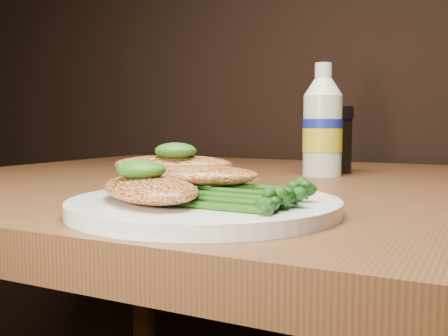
% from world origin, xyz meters
% --- Properties ---
extents(plate, '(0.24, 0.24, 0.01)m').
position_xyz_m(plate, '(-0.03, 0.78, 0.76)').
color(plate, white).
rests_on(plate, dining_table).
extents(chicken_front, '(0.15, 0.14, 0.02)m').
position_xyz_m(chicken_front, '(-0.07, 0.75, 0.77)').
color(chicken_front, '#DA8345').
rests_on(chicken_front, plate).
extents(chicken_mid, '(0.14, 0.09, 0.02)m').
position_xyz_m(chicken_mid, '(-0.05, 0.80, 0.78)').
color(chicken_mid, '#DA8345').
rests_on(chicken_mid, plate).
extents(chicken_back, '(0.13, 0.10, 0.02)m').
position_xyz_m(chicken_back, '(-0.09, 0.82, 0.79)').
color(chicken_back, '#DA8345').
rests_on(chicken_back, plate).
extents(pesto_front, '(0.05, 0.05, 0.02)m').
position_xyz_m(pesto_front, '(-0.07, 0.74, 0.79)').
color(pesto_front, '#0A3207').
rests_on(pesto_front, chicken_front).
extents(pesto_back, '(0.05, 0.04, 0.02)m').
position_xyz_m(pesto_back, '(-0.08, 0.81, 0.80)').
color(pesto_back, '#0A3207').
rests_on(pesto_back, chicken_back).
extents(broccolini_bundle, '(0.12, 0.10, 0.02)m').
position_xyz_m(broccolini_bundle, '(0.01, 0.77, 0.77)').
color(broccolini_bundle, '#205212').
rests_on(broccolini_bundle, plate).
extents(mayo_bottle, '(0.08, 0.08, 0.17)m').
position_xyz_m(mayo_bottle, '(-0.04, 1.15, 0.83)').
color(mayo_bottle, beige).
rests_on(mayo_bottle, dining_table).
extents(pepper_grinder, '(0.05, 0.05, 0.10)m').
position_xyz_m(pepper_grinder, '(-0.02, 1.20, 0.80)').
color(pepper_grinder, black).
rests_on(pepper_grinder, dining_table).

